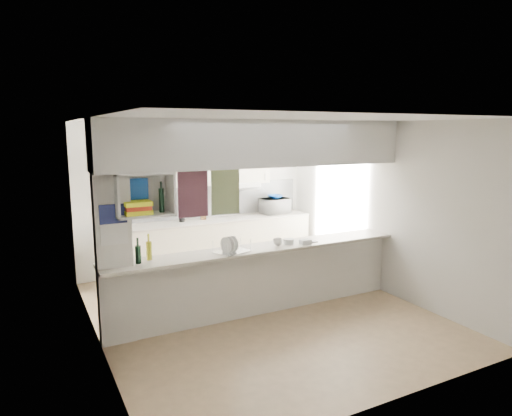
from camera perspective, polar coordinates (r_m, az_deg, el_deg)
floor at (r=6.43m, az=0.49°, el=-12.89°), size 4.80×4.80×0.00m
ceiling at (r=5.94m, az=0.53°, el=10.97°), size 4.80×4.80×0.00m
wall_back at (r=8.22m, az=-7.38°, el=1.42°), size 4.20×0.00×4.20m
wall_left at (r=5.41m, az=-19.56°, el=-3.33°), size 0.00×4.80×4.80m
wall_right at (r=7.26m, az=15.30°, el=0.08°), size 0.00×4.80×4.80m
servery_partition at (r=5.91m, az=-0.97°, el=1.83°), size 4.20×0.50×2.60m
cubby_shelf at (r=5.37m, az=-14.08°, el=1.31°), size 0.65×0.35×0.50m
kitchen_run at (r=8.11m, az=-5.61°, el=-2.06°), size 3.60×0.63×2.24m
microwave at (r=8.60m, az=2.39°, el=0.26°), size 0.54×0.39×0.29m
bowl at (r=8.58m, az=2.41°, el=1.43°), size 0.27×0.27×0.07m
dish_rack at (r=5.87m, az=-3.06°, el=-4.72°), size 0.49×0.42×0.22m
cup at (r=6.17m, az=2.74°, el=-4.24°), size 0.14×0.14×0.10m
wine_bottles at (r=5.60m, az=-13.85°, el=-5.35°), size 0.22×0.15×0.32m
plastic_tubs at (r=6.32m, az=4.98°, el=-4.20°), size 0.49×0.23×0.07m
utensil_jar at (r=7.91m, az=-9.26°, el=-1.23°), size 0.10×0.10×0.14m
knife_block at (r=8.07m, az=-6.60°, el=-0.77°), size 0.11×0.10×0.19m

